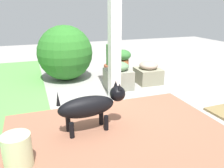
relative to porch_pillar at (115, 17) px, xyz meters
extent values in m
plane|color=#98948F|center=(-0.20, -0.04, -1.18)|extent=(12.00, 12.00, 0.00)
cube|color=#8D5942|center=(-1.06, 0.32, -1.17)|extent=(1.80, 2.40, 0.02)
cube|color=white|center=(0.00, 0.00, 0.00)|extent=(0.15, 0.15, 2.36)
cube|color=gray|center=(0.48, -0.82, -1.05)|extent=(0.43, 0.43, 0.26)
ellipsoid|color=tan|center=(0.48, -0.82, -0.86)|extent=(0.33, 0.33, 0.15)
cube|color=gray|center=(0.39, -0.22, -1.02)|extent=(0.46, 0.47, 0.32)
ellipsoid|color=#5B7F57|center=(0.39, -0.22, -0.80)|extent=(0.35, 0.35, 0.16)
sphere|color=#286923|center=(1.20, 0.53, -0.67)|extent=(1.01, 1.01, 1.01)
cylinder|color=#AB5A2F|center=(1.49, -0.73, -1.07)|extent=(0.28, 0.28, 0.22)
ellipsoid|color=#336F31|center=(1.49, -0.73, -0.85)|extent=(0.38, 0.38, 0.23)
cylinder|color=#A64F34|center=(1.20, -0.33, -1.07)|extent=(0.22, 0.22, 0.21)
cylinder|color=#25681F|center=(1.20, -0.33, -0.77)|extent=(0.12, 0.12, 0.41)
ellipsoid|color=black|center=(-0.85, 0.63, -0.88)|extent=(0.26, 0.64, 0.23)
sphere|color=black|center=(-0.82, 0.26, -0.78)|extent=(0.18, 0.18, 0.18)
cone|color=black|center=(-0.77, 0.27, -0.68)|extent=(0.05, 0.05, 0.07)
cone|color=black|center=(-0.87, 0.26, -0.68)|extent=(0.05, 0.05, 0.07)
cylinder|color=black|center=(-0.76, 0.44, -1.08)|extent=(0.05, 0.05, 0.19)
cylinder|color=black|center=(-0.91, 0.43, -1.08)|extent=(0.05, 0.05, 0.19)
cylinder|color=black|center=(-0.80, 0.83, -1.08)|extent=(0.05, 0.05, 0.19)
cylinder|color=black|center=(-0.94, 0.82, -1.08)|extent=(0.05, 0.05, 0.19)
cone|color=black|center=(-0.88, 0.93, -0.73)|extent=(0.04, 0.04, 0.15)
cylinder|color=beige|center=(-1.24, 1.33, -1.02)|extent=(0.24, 0.24, 0.32)
camera|label=1|loc=(-3.09, 1.14, 0.15)|focal=37.26mm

